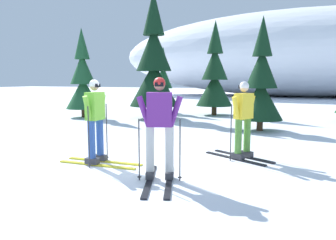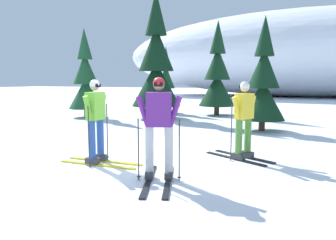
{
  "view_description": "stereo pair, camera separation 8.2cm",
  "coord_description": "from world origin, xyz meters",
  "views": [
    {
      "loc": [
        2.93,
        -5.85,
        1.75
      ],
      "look_at": [
        0.68,
        0.09,
        0.95
      ],
      "focal_mm": 34.38,
      "sensor_mm": 36.0,
      "label": 1
    },
    {
      "loc": [
        3.01,
        -5.82,
        1.75
      ],
      "look_at": [
        0.68,
        0.09,
        0.95
      ],
      "focal_mm": 34.38,
      "sensor_mm": 36.0,
      "label": 2
    }
  ],
  "objects": [
    {
      "name": "snow_ridge_background",
      "position": [
        3.97,
        30.25,
        4.34
      ],
      "size": [
        38.96,
        16.11,
        8.68
      ],
      "primitive_type": "ellipsoid",
      "color": "white",
      "rests_on": "ground"
    },
    {
      "name": "pine_tree_far_left",
      "position": [
        -6.06,
        6.73,
        1.71
      ],
      "size": [
        1.58,
        1.58,
        4.1
      ],
      "color": "#47301E",
      "rests_on": "ground"
    },
    {
      "name": "skier_lime_jacket",
      "position": [
        -0.81,
        -0.22,
        0.91
      ],
      "size": [
        1.76,
        0.77,
        1.75
      ],
      "color": "gold",
      "rests_on": "ground"
    },
    {
      "name": "pine_tree_center_left",
      "position": [
        -2.82,
        7.51,
        2.37
      ],
      "size": [
        2.19,
        2.19,
        5.66
      ],
      "color": "#47301E",
      "rests_on": "ground"
    },
    {
      "name": "pine_tree_left",
      "position": [
        -3.27,
        9.79,
        1.44
      ],
      "size": [
        1.33,
        1.33,
        3.44
      ],
      "color": "#47301E",
      "rests_on": "ground"
    },
    {
      "name": "skier_purple_jacket",
      "position": [
        0.85,
        -0.77,
        0.94
      ],
      "size": [
        0.98,
        1.84,
        1.79
      ],
      "color": "black",
      "rests_on": "ground"
    },
    {
      "name": "skier_yellow_jacket",
      "position": [
        1.99,
        1.27,
        0.89
      ],
      "size": [
        1.61,
        1.14,
        1.71
      ],
      "color": "black",
      "rests_on": "ground"
    },
    {
      "name": "pine_tree_center",
      "position": [
        -0.57,
        9.83,
        1.93
      ],
      "size": [
        1.78,
        1.78,
        4.6
      ],
      "color": "#47301E",
      "rests_on": "ground"
    },
    {
      "name": "ground_plane",
      "position": [
        0.0,
        0.0,
        0.0
      ],
      "size": [
        120.0,
        120.0,
        0.0
      ],
      "primitive_type": "plane",
      "color": "white"
    },
    {
      "name": "pine_tree_center_right",
      "position": [
        2.0,
        5.53,
        1.62
      ],
      "size": [
        1.5,
        1.5,
        3.87
      ],
      "color": "#47301E",
      "rests_on": "ground"
    }
  ]
}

